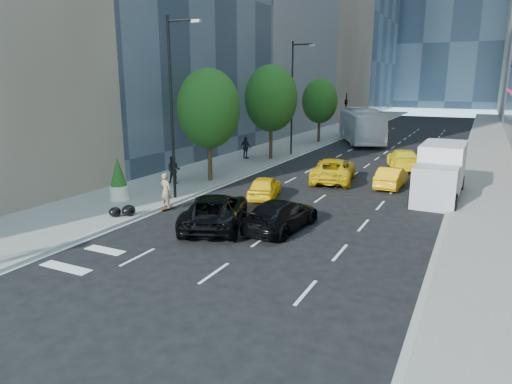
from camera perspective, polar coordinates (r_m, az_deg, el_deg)
The scene contains 22 objects.
ground at distance 20.41m, azimuth -1.81°, elevation -5.55°, with size 160.00×160.00×0.00m, color black.
sidewalk_left at distance 50.80m, azimuth 5.15°, elevation 6.08°, with size 6.00×120.00×0.15m, color slate.
sidewalk_right at distance 47.48m, azimuth 27.11°, elevation 4.11°, with size 4.00×120.00×0.15m, color slate.
lamp_near at distance 26.07m, azimuth -10.25°, elevation 11.46°, with size 2.13×0.22×10.00m.
lamp_far at distance 41.95m, azimuth 4.76°, elevation 12.37°, with size 2.13×0.22×10.00m.
tree_near at distance 30.73m, azimuth -5.94°, elevation 10.33°, with size 4.20×4.20×7.46m.
tree_mid at distance 39.54m, azimuth 1.91°, elevation 11.61°, with size 4.50×4.50×7.99m.
tree_far at distance 51.68m, azimuth 7.97°, elevation 11.20°, with size 3.90×3.90×6.92m.
traffic_signal at distance 59.12m, azimuth 11.21°, elevation 10.99°, with size 2.48×0.53×5.20m.
skateboarder at distance 24.70m, azimuth -11.17°, elevation -0.11°, with size 0.69×0.45×1.90m, color #7B644D.
black_sedan_lincoln at distance 21.65m, azimuth -5.12°, elevation -2.29°, with size 2.61×5.66×1.57m, color black.
black_sedan_mercedes at distance 21.11m, azimuth 3.15°, elevation -2.87°, with size 2.00×4.93×1.43m, color black.
taxi_a at distance 26.86m, azimuth 1.11°, elevation 0.63°, with size 1.57×3.89×1.33m, color yellow.
taxi_b at distance 30.81m, azimuth 16.57°, elevation 1.77°, with size 1.43×4.10×1.35m, color #E89F0C.
taxi_c at distance 31.83m, azimuth 9.68°, elevation 2.74°, with size 2.65×5.74×1.60m, color gold.
taxi_d at distance 37.69m, azimuth 17.95°, elevation 3.92°, with size 2.18×5.35×1.55m, color yellow.
city_bus at distance 53.51m, azimuth 12.96°, elevation 8.12°, with size 3.17×13.53×3.77m, color silver.
box_truck at distance 28.82m, azimuth 22.05°, elevation 2.43°, with size 2.54×6.63×3.15m.
pedestrian_a at distance 30.39m, azimuth -10.26°, elevation 2.72°, with size 0.89×0.69×1.84m, color black.
pedestrian_b at distance 39.86m, azimuth -1.28°, elevation 5.56°, with size 1.12×0.47×1.92m, color black.
planter_shrub at distance 26.91m, azimuth -16.82°, elevation 1.49°, with size 1.02×1.02×2.45m.
garbage_bags at distance 23.73m, azimuth -16.29°, elevation -2.30°, with size 1.13×1.08×0.56m.
Camera 1 is at (9.09, -17.01, 6.71)m, focal length 32.00 mm.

